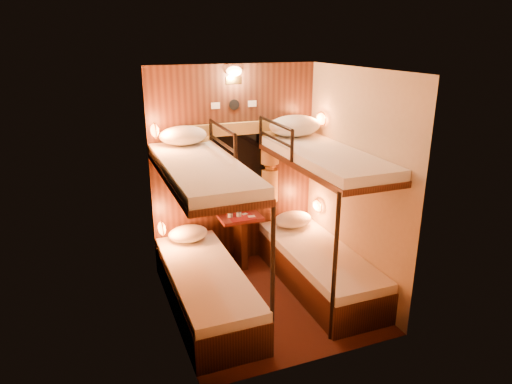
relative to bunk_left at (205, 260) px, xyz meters
name	(u,v)px	position (x,y,z in m)	size (l,w,h in m)	color
floor	(267,299)	(0.65, -0.07, -0.56)	(2.10, 2.10, 0.00)	#36130E
ceiling	(269,70)	(0.65, -0.07, 1.84)	(2.10, 2.10, 0.00)	silver
wall_back	(234,167)	(0.65, 0.98, 0.64)	(2.40, 2.40, 0.00)	#C6B293
wall_front	(319,235)	(0.65, -1.12, 0.64)	(2.40, 2.40, 0.00)	#C6B293
wall_left	(167,207)	(-0.35, -0.07, 0.64)	(2.40, 2.40, 0.00)	#C6B293
wall_right	(354,183)	(1.65, -0.07, 0.64)	(2.40, 2.40, 0.00)	#C6B293
back_panel	(235,168)	(0.65, 0.97, 0.64)	(2.00, 0.03, 2.40)	black
bunk_left	(205,260)	(0.00, 0.00, 0.00)	(0.72, 1.90, 1.82)	black
bunk_right	(319,240)	(1.30, 0.00, 0.00)	(0.72, 1.90, 1.82)	black
window	(235,170)	(0.65, 0.94, 0.62)	(1.00, 0.12, 0.79)	black
curtains	(236,164)	(0.65, 0.90, 0.71)	(1.10, 0.22, 1.00)	olive
back_fixtures	(234,78)	(0.65, 0.93, 1.69)	(0.54, 0.09, 0.48)	black
reading_lamps	(244,172)	(0.65, 0.63, 0.68)	(2.00, 0.20, 1.25)	orange
table	(240,234)	(0.65, 0.78, -0.14)	(0.50, 0.34, 0.66)	#541313
bottle_left	(230,210)	(0.52, 0.79, 0.19)	(0.07, 0.07, 0.23)	#99BFE5
bottle_right	(239,209)	(0.63, 0.77, 0.19)	(0.07, 0.07, 0.23)	#99BFE5
sachet_a	(252,217)	(0.77, 0.71, 0.09)	(0.08, 0.06, 0.01)	silver
sachet_b	(245,214)	(0.72, 0.81, 0.09)	(0.07, 0.05, 0.01)	silver
pillow_lower_left	(188,234)	(0.00, 0.73, -0.01)	(0.46, 0.33, 0.18)	silver
pillow_lower_right	(293,219)	(1.30, 0.67, -0.01)	(0.47, 0.34, 0.19)	silver
pillow_upper_left	(183,135)	(0.00, 0.73, 1.13)	(0.51, 0.36, 0.20)	silver
pillow_upper_right	(295,126)	(1.30, 0.70, 1.15)	(0.62, 0.44, 0.24)	silver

